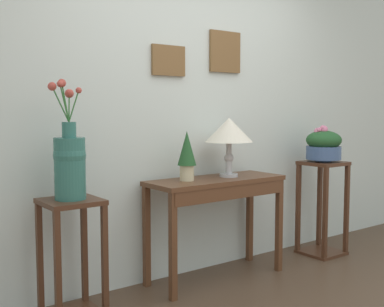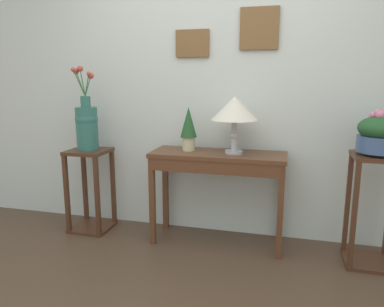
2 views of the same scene
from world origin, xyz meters
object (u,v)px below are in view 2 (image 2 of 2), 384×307
at_px(table_lamp, 235,110).
at_px(console_table, 217,168).
at_px(pedestal_stand_left, 91,190).
at_px(planter_bowl_wide_right, 380,134).
at_px(flower_vase_tall_left, 87,123).
at_px(potted_plant_on_console, 189,127).
at_px(pedestal_stand_right, 372,211).

bearing_deg(table_lamp, console_table, -169.85).
bearing_deg(pedestal_stand_left, table_lamp, 0.91).
bearing_deg(table_lamp, planter_bowl_wide_right, -4.27).
relative_size(flower_vase_tall_left, planter_bowl_wide_right, 2.26).
bearing_deg(flower_vase_tall_left, console_table, -0.13).
height_order(potted_plant_on_console, planter_bowl_wide_right, planter_bowl_wide_right).
bearing_deg(pedestal_stand_right, potted_plant_on_console, 175.91).
distance_m(potted_plant_on_console, pedestal_stand_left, 1.11).
height_order(flower_vase_tall_left, pedestal_stand_right, flower_vase_tall_left).
height_order(console_table, flower_vase_tall_left, flower_vase_tall_left).
relative_size(console_table, potted_plant_on_console, 3.02).
bearing_deg(pedestal_stand_left, console_table, -0.11).
xyz_separation_m(flower_vase_tall_left, pedestal_stand_right, (2.37, -0.06, -0.57)).
bearing_deg(flower_vase_tall_left, pedestal_stand_left, -33.77).
height_order(potted_plant_on_console, pedestal_stand_right, potted_plant_on_console).
distance_m(console_table, table_lamp, 0.49).
distance_m(console_table, potted_plant_on_console, 0.42).
bearing_deg(planter_bowl_wide_right, flower_vase_tall_left, 178.59).
relative_size(potted_plant_on_console, pedestal_stand_right, 0.43).
bearing_deg(planter_bowl_wide_right, console_table, 177.30).
relative_size(pedestal_stand_left, flower_vase_tall_left, 1.03).
distance_m(pedestal_stand_left, pedestal_stand_right, 2.37).
distance_m(table_lamp, potted_plant_on_console, 0.42).
bearing_deg(table_lamp, pedestal_stand_left, -179.09).
xyz_separation_m(pedestal_stand_left, planter_bowl_wide_right, (2.37, -0.06, 0.62)).
height_order(console_table, planter_bowl_wide_right, planter_bowl_wide_right).
height_order(console_table, pedestal_stand_left, console_table).
relative_size(table_lamp, pedestal_stand_right, 0.54).
bearing_deg(pedestal_stand_right, planter_bowl_wide_right, 171.41).
height_order(console_table, potted_plant_on_console, potted_plant_on_console).
height_order(pedestal_stand_left, flower_vase_tall_left, flower_vase_tall_left).
height_order(table_lamp, potted_plant_on_console, table_lamp).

